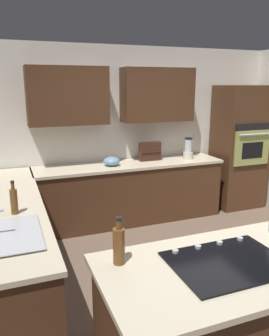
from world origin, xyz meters
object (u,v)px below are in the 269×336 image
blender (188,150)px  mixing_bowl (112,161)px  spice_rack (150,151)px  oil_bottle (119,245)px  dish_soap_bottle (14,201)px  sink_unit (9,234)px  wall_oven (239,147)px  cooktop (228,262)px

blender → mixing_bowl: (1.25, 0.00, -0.08)m
spice_rack → oil_bottle: oil_bottle is taller
dish_soap_bottle → spice_rack: bearing=-142.0°
sink_unit → blender: blender is taller
mixing_bowl → spice_rack: bearing=-169.7°
wall_oven → spice_rack: 1.60m
spice_rack → dish_soap_bottle: (2.02, 1.58, -0.02)m
cooktop → spice_rack: 3.09m
spice_rack → dish_soap_bottle: size_ratio=1.09×
mixing_bowl → spice_rack: spice_rack is taller
cooktop → wall_oven: bearing=-128.9°
spice_rack → sink_unit: bearing=44.7°
blender → dish_soap_bottle: (2.62, 1.46, -0.02)m
mixing_bowl → wall_oven: bearing=-179.1°
wall_oven → dish_soap_bottle: bearing=22.4°
cooktop → oil_bottle: bearing=-20.8°
oil_bottle → sink_unit: bearing=-45.8°
wall_oven → sink_unit: size_ratio=2.89×
sink_unit → dish_soap_bottle: (-0.06, -0.48, 0.11)m
blender → mixing_bowl: size_ratio=1.44×
spice_rack → wall_oven: bearing=177.0°
spice_rack → blender: bearing=168.9°
oil_bottle → mixing_bowl: bearing=-106.3°
wall_oven → cooktop: 3.74m
blender → mixing_bowl: bearing=0.0°
wall_oven → cooktop: (2.35, 2.91, -0.11)m
cooktop → mixing_bowl: 2.88m
wall_oven → oil_bottle: size_ratio=6.28×
mixing_bowl → blender: bearing=-180.0°
blender → mixing_bowl: 1.25m
sink_unit → mixing_bowl: (-1.43, -1.94, 0.05)m
cooktop → spice_rack: size_ratio=2.26×
dish_soap_bottle → oil_bottle: oil_bottle is taller
wall_oven → oil_bottle: 4.02m
dish_soap_bottle → oil_bottle: (-0.60, 1.16, 0.01)m
sink_unit → cooktop: size_ratio=0.92×
wall_oven → cooktop: wall_oven is taller
oil_bottle → dish_soap_bottle: bearing=-62.5°
spice_rack → mixing_bowl: bearing=10.3°
blender → oil_bottle: bearing=52.5°
wall_oven → spice_rack: bearing=-3.0°
wall_oven → dish_soap_bottle: (3.62, 1.49, 0.01)m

